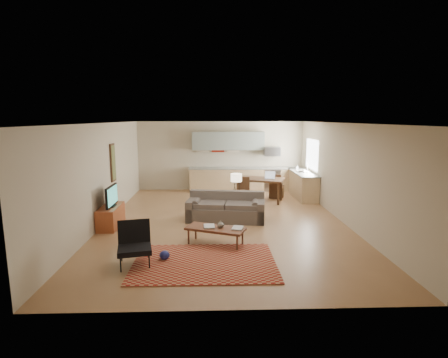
{
  "coord_description": "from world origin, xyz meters",
  "views": [
    {
      "loc": [
        -0.32,
        -9.29,
        2.83
      ],
      "look_at": [
        0.0,
        0.3,
        1.15
      ],
      "focal_mm": 28.0,
      "sensor_mm": 36.0,
      "label": 1
    }
  ],
  "objects_px": {
    "coffee_table": "(215,236)",
    "tv_credenza": "(111,216)",
    "sofa": "(226,207)",
    "armchair": "(134,245)",
    "console_table": "(236,202)",
    "dining_table": "(260,190)"
  },
  "relations": [
    {
      "from": "coffee_table",
      "to": "tv_credenza",
      "type": "distance_m",
      "value": 3.09
    },
    {
      "from": "tv_credenza",
      "to": "sofa",
      "type": "bearing_deg",
      "value": 8.77
    },
    {
      "from": "armchair",
      "to": "sofa",
      "type": "bearing_deg",
      "value": 45.24
    },
    {
      "from": "coffee_table",
      "to": "tv_credenza",
      "type": "height_order",
      "value": "tv_credenza"
    },
    {
      "from": "coffee_table",
      "to": "tv_credenza",
      "type": "relative_size",
      "value": 1.12
    },
    {
      "from": "sofa",
      "to": "coffee_table",
      "type": "height_order",
      "value": "sofa"
    },
    {
      "from": "coffee_table",
      "to": "console_table",
      "type": "distance_m",
      "value": 2.7
    },
    {
      "from": "sofa",
      "to": "console_table",
      "type": "bearing_deg",
      "value": 72.84
    },
    {
      "from": "tv_credenza",
      "to": "coffee_table",
      "type": "bearing_deg",
      "value": -27.47
    },
    {
      "from": "sofa",
      "to": "armchair",
      "type": "distance_m",
      "value": 3.51
    },
    {
      "from": "console_table",
      "to": "tv_credenza",
      "type": "bearing_deg",
      "value": -163.21
    },
    {
      "from": "armchair",
      "to": "dining_table",
      "type": "xyz_separation_m",
      "value": [
        3.14,
        5.19,
        -0.02
      ]
    },
    {
      "from": "coffee_table",
      "to": "armchair",
      "type": "xyz_separation_m",
      "value": [
        -1.58,
        -1.07,
        0.22
      ]
    },
    {
      "from": "sofa",
      "to": "console_table",
      "type": "height_order",
      "value": "sofa"
    },
    {
      "from": "sofa",
      "to": "tv_credenza",
      "type": "xyz_separation_m",
      "value": [
        -3.05,
        -0.47,
        -0.11
      ]
    },
    {
      "from": "coffee_table",
      "to": "armchair",
      "type": "distance_m",
      "value": 1.92
    },
    {
      "from": "armchair",
      "to": "console_table",
      "type": "bearing_deg",
      "value": 46.59
    },
    {
      "from": "dining_table",
      "to": "console_table",
      "type": "bearing_deg",
      "value": -102.42
    },
    {
      "from": "coffee_table",
      "to": "armchair",
      "type": "relative_size",
      "value": 1.59
    },
    {
      "from": "dining_table",
      "to": "coffee_table",
      "type": "bearing_deg",
      "value": -91.86
    },
    {
      "from": "armchair",
      "to": "console_table",
      "type": "height_order",
      "value": "armchair"
    },
    {
      "from": "tv_credenza",
      "to": "dining_table",
      "type": "bearing_deg",
      "value": 32.07
    }
  ]
}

